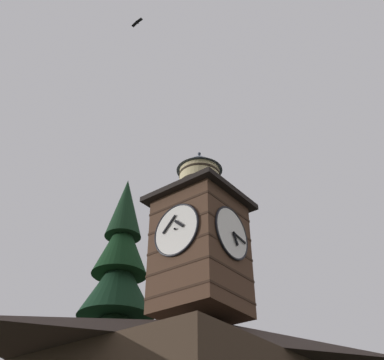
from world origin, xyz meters
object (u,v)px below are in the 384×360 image
Objects in this scene: moon at (63,355)px; flying_bird_high at (137,22)px; pine_tree_behind at (112,355)px; clock_tower at (200,240)px.

flying_bird_high is (22.97, 32.35, 7.11)m from moon.
pine_tree_behind is at bearing -134.46° from flying_bird_high.
clock_tower is at bearing 60.81° from moon.
pine_tree_behind is at bearing -103.65° from clock_tower.
clock_tower reaches higher than moon.
pine_tree_behind is (-1.66, -6.83, -3.57)m from clock_tower.
clock_tower is 3.51× the size of moon.
flying_bird_high reaches higher than moon.
flying_bird_high is (6.36, 6.48, 14.14)m from pine_tree_behind.
pine_tree_behind is 16.80m from flying_bird_high.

